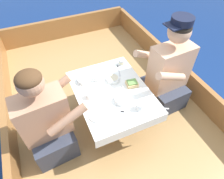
{
  "coord_description": "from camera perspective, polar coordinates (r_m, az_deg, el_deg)",
  "views": [
    {
      "loc": [
        -0.52,
        -1.27,
        2.09
      ],
      "look_at": [
        0.0,
        -0.09,
        0.76
      ],
      "focal_mm": 32.0,
      "sensor_mm": 36.0,
      "label": 1
    }
  ],
  "objects": [
    {
      "name": "ground_plane",
      "position": [
        2.5,
        -0.88,
        -10.81
      ],
      "size": [
        60.0,
        60.0,
        0.0
      ],
      "primitive_type": "plane",
      "color": "navy"
    },
    {
      "name": "boat_deck",
      "position": [
        2.37,
        -0.92,
        -8.72
      ],
      "size": [
        2.06,
        3.55,
        0.32
      ],
      "primitive_type": "cube",
      "color": "#A87F4C",
      "rests_on": "ground_plane"
    },
    {
      "name": "gunwale_port",
      "position": [
        2.12,
        -27.24,
        -12.03
      ],
      "size": [
        0.06,
        3.55,
        0.28
      ],
      "primitive_type": "cube",
      "color": "#936033",
      "rests_on": "boat_deck"
    },
    {
      "name": "gunwale_starboard",
      "position": [
        2.57,
        19.97,
        3.09
      ],
      "size": [
        0.06,
        3.55,
        0.28
      ],
      "primitive_type": "cube",
      "color": "#936033",
      "rests_on": "boat_deck"
    },
    {
      "name": "bow_coaming",
      "position": [
        3.46,
        -13.0,
        16.97
      ],
      "size": [
        1.94,
        0.06,
        0.32
      ],
      "primitive_type": "cube",
      "color": "#936033",
      "rests_on": "boat_deck"
    },
    {
      "name": "cockpit_table",
      "position": [
        1.89,
        0.0,
        -1.31
      ],
      "size": [
        0.66,
        0.86,
        0.43
      ],
      "color": "#B2B2B7",
      "rests_on": "boat_deck"
    },
    {
      "name": "person_port",
      "position": [
        1.8,
        -18.06,
        -9.06
      ],
      "size": [
        0.55,
        0.48,
        0.93
      ],
      "rotation": [
        0.0,
        0.0,
        0.08
      ],
      "color": "#333847",
      "rests_on": "boat_deck"
    },
    {
      "name": "person_starboard",
      "position": [
        2.14,
        15.66,
        4.43
      ],
      "size": [
        0.54,
        0.46,
        1.03
      ],
      "rotation": [
        0.0,
        0.0,
        3.2
      ],
      "color": "#333847",
      "rests_on": "boat_deck"
    },
    {
      "name": "plate_sandwich",
      "position": [
        1.92,
        5.68,
        1.12
      ],
      "size": [
        0.19,
        0.19,
        0.01
      ],
      "color": "white",
      "rests_on": "cockpit_table"
    },
    {
      "name": "plate_bread",
      "position": [
        1.69,
        -3.74,
        -7.06
      ],
      "size": [
        0.18,
        0.18,
        0.01
      ],
      "color": "white",
      "rests_on": "cockpit_table"
    },
    {
      "name": "sandwich",
      "position": [
        1.9,
        5.74,
        1.71
      ],
      "size": [
        0.12,
        0.11,
        0.05
      ],
      "rotation": [
        0.0,
        0.0,
        -0.15
      ],
      "color": "tan",
      "rests_on": "plate_sandwich"
    },
    {
      "name": "bowl_port_near",
      "position": [
        1.95,
        0.31,
        3.08
      ],
      "size": [
        0.12,
        0.12,
        0.04
      ],
      "color": "white",
      "rests_on": "cockpit_table"
    },
    {
      "name": "bowl_starboard_near",
      "position": [
        1.76,
        2.83,
        -2.83
      ],
      "size": [
        0.13,
        0.13,
        0.04
      ],
      "color": "white",
      "rests_on": "cockpit_table"
    },
    {
      "name": "bowl_center_far",
      "position": [
        1.96,
        -7.96,
        2.8
      ],
      "size": [
        0.13,
        0.13,
        0.04
      ],
      "color": "white",
      "rests_on": "cockpit_table"
    },
    {
      "name": "coffee_cup_port",
      "position": [
        1.8,
        -6.25,
        -1.64
      ],
      "size": [
        0.1,
        0.07,
        0.05
      ],
      "color": "white",
      "rests_on": "cockpit_table"
    },
    {
      "name": "coffee_cup_starboard",
      "position": [
        1.72,
        7.96,
        -4.7
      ],
      "size": [
        0.1,
        0.07,
        0.06
      ],
      "color": "white",
      "rests_on": "cockpit_table"
    },
    {
      "name": "coffee_cup_center",
      "position": [
        1.95,
        -4.06,
        3.39
      ],
      "size": [
        0.09,
        0.06,
        0.06
      ],
      "color": "white",
      "rests_on": "cockpit_table"
    },
    {
      "name": "tin_can",
      "position": [
        2.14,
        2.85,
        7.84
      ],
      "size": [
        0.07,
        0.07,
        0.05
      ],
      "color": "silver",
      "rests_on": "cockpit_table"
    },
    {
      "name": "utensil_spoon_port",
      "position": [
        1.65,
        5.9,
        -8.85
      ],
      "size": [
        0.17,
        0.03,
        0.01
      ],
      "rotation": [
        0.0,
        0.0,
        0.07
      ],
      "color": "silver",
      "rests_on": "cockpit_table"
    },
    {
      "name": "utensil_fork_starboard",
      "position": [
        2.08,
        1.87,
        5.72
      ],
      "size": [
        0.06,
        0.17,
        0.0
      ],
      "rotation": [
        0.0,
        0.0,
        1.29
      ],
      "color": "silver",
      "rests_on": "cockpit_table"
    },
    {
      "name": "utensil_knife_port",
      "position": [
        1.77,
        13.29,
        -5.16
      ],
      "size": [
        0.15,
        0.1,
        0.0
      ],
      "rotation": [
        0.0,
        0.0,
        2.62
      ],
      "color": "silver",
      "rests_on": "cockpit_table"
    },
    {
      "name": "utensil_fork_port",
      "position": [
        1.7,
        4.69,
        -6.71
      ],
      "size": [
        0.14,
        0.12,
        0.0
      ],
      "rotation": [
        0.0,
        0.0,
        2.45
      ],
      "color": "silver",
      "rests_on": "cockpit_table"
    }
  ]
}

